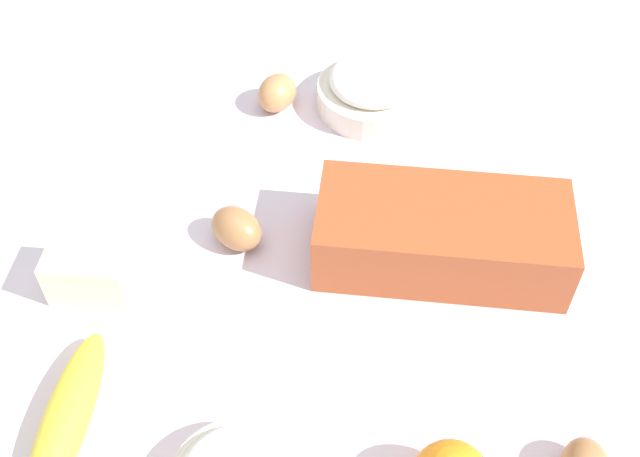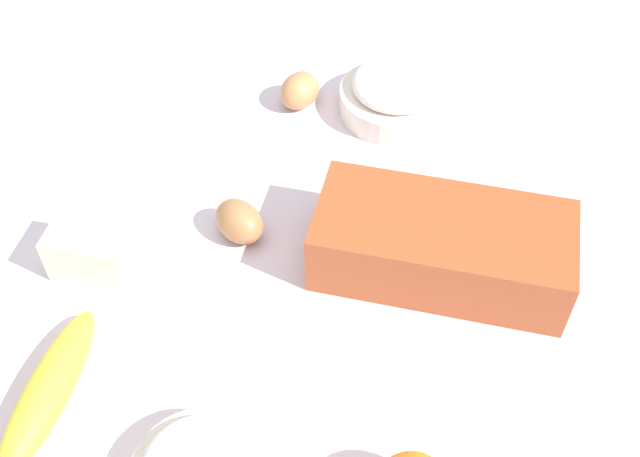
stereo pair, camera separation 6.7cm
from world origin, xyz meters
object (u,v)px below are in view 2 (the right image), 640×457
Objects in this scene: egg_near_butter at (300,91)px; egg_beside_bowl at (239,221)px; butter_block at (93,249)px; banana at (49,390)px; loaf_pan at (442,245)px; flour_bowl at (395,94)px.

egg_beside_bowl is at bearing -97.34° from egg_near_butter.
egg_near_butter is (0.18, 0.32, -0.01)m from butter_block.
loaf_pan is at bearing 30.75° from banana.
egg_beside_bowl reaches higher than banana.
loaf_pan is 3.23× the size of butter_block.
loaf_pan reaches higher than banana.
flour_bowl is 2.41× the size of egg_near_butter.
flour_bowl is (-0.07, 0.27, -0.01)m from loaf_pan.
butter_block is at bearing -119.93° from egg_near_butter.
loaf_pan is at bearing -4.61° from egg_beside_bowl.
flour_bowl is 0.80× the size of banana.
loaf_pan is 1.91× the size of flour_bowl.
egg_beside_bowl is at bearing 59.92° from banana.
flour_bowl is 1.69× the size of butter_block.
egg_beside_bowl is at bearing -122.72° from flour_bowl.
banana is 0.17m from butter_block.
butter_block is 0.37m from egg_near_butter.
loaf_pan is 0.28m from flour_bowl.
loaf_pan is 4.43× the size of egg_beside_bowl.
banana is (-0.30, -0.49, -0.01)m from flour_bowl.
flour_bowl reaches higher than butter_block.
flour_bowl is at bearing 45.77° from butter_block.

